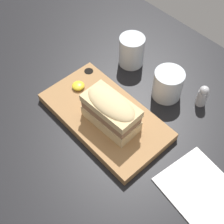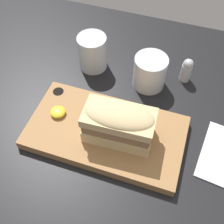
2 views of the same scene
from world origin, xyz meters
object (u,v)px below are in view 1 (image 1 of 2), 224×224
sandwich (111,111)px  water_glass (131,52)px  salt_shaker (203,95)px  serving_board (105,116)px  napkin (206,196)px  wine_glass (168,86)px

sandwich → water_glass: sandwich is taller
sandwich → salt_shaker: size_ratio=2.19×
serving_board → napkin: serving_board is taller
water_glass → serving_board: bearing=-62.2°
water_glass → wine_glass: 15.95cm
water_glass → salt_shaker: water_glass is taller
sandwich → salt_shaker: (10.64, 23.58, -3.95)cm
serving_board → sandwich: (3.20, -0.68, 6.15)cm
serving_board → salt_shaker: (13.84, 22.91, 2.20)cm
serving_board → napkin: size_ratio=1.53×
salt_shaker → sandwich: bearing=-114.3°
napkin → serving_board: bearing=-175.5°
sandwich → water_glass: (-13.78, 20.77, -3.30)cm
water_glass → wine_glass: bearing=-6.1°
sandwich → salt_shaker: sandwich is taller
sandwich → wine_glass: sandwich is taller
sandwich → salt_shaker: bearing=65.7°
salt_shaker → napkin: bearing=-49.0°
wine_glass → salt_shaker: bearing=27.8°
salt_shaker → serving_board: bearing=-121.1°
water_glass → salt_shaker: bearing=6.6°
napkin → salt_shaker: 27.23cm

